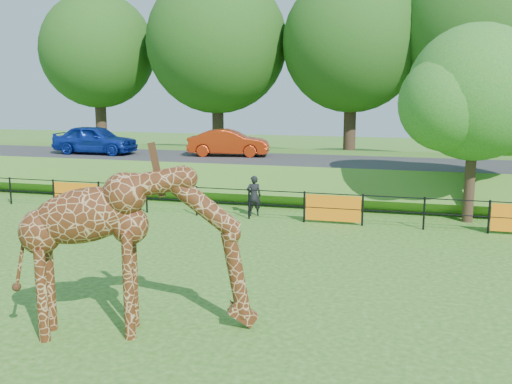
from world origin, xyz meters
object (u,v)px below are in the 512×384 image
(giraffe, at_px, (137,251))
(car_blue, at_px, (95,139))
(car_red, at_px, (229,143))
(tree_east, at_px, (478,98))
(visitor, at_px, (254,196))

(giraffe, relative_size, car_blue, 1.08)
(giraffe, bearing_deg, car_red, 81.83)
(giraffe, distance_m, tree_east, 13.66)
(car_red, bearing_deg, visitor, -163.64)
(visitor, bearing_deg, giraffe, 74.28)
(car_blue, distance_m, visitor, 11.08)
(giraffe, distance_m, visitor, 10.45)
(giraffe, relative_size, visitor, 3.04)
(car_blue, relative_size, visitor, 2.80)
(car_blue, height_order, visitor, car_blue)
(car_red, bearing_deg, tree_east, -125.22)
(tree_east, bearing_deg, giraffe, -121.26)
(car_red, relative_size, visitor, 2.58)
(giraffe, bearing_deg, visitor, 73.04)
(car_blue, xyz_separation_m, tree_east, (17.20, -4.26, 2.15))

